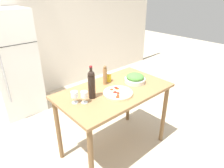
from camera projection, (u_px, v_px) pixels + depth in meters
The scene contains 11 objects.
ground_plane at pixel (114, 148), 2.79m from camera, with size 14.00×14.00×0.00m, color #BCAD93.
wall_back at pixel (34, 30), 3.68m from camera, with size 6.40×0.08×2.60m.
refrigerator at pixel (14, 64), 3.29m from camera, with size 0.67×0.64×1.75m.
prep_counter at pixel (114, 98), 2.44m from camera, with size 1.36×0.80×0.91m.
wine_bottle at pixel (92, 84), 2.14m from camera, with size 0.08×0.08×0.37m.
wine_glass_near at pixel (84, 95), 2.08m from camera, with size 0.07×0.07×0.13m.
wine_glass_far at pixel (74, 95), 2.08m from camera, with size 0.07×0.07×0.13m.
pepper_mill at pixel (105, 75), 2.47m from camera, with size 0.05×0.05×0.25m.
salad_bowl at pixel (135, 78), 2.55m from camera, with size 0.27×0.27×0.12m.
homemade_pizza at pixel (118, 93), 2.28m from camera, with size 0.34×0.34×0.03m.
salt_canister at pixel (109, 77), 2.57m from camera, with size 0.06×0.06×0.12m.
Camera 1 is at (-1.44, -1.56, 2.02)m, focal length 32.00 mm.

